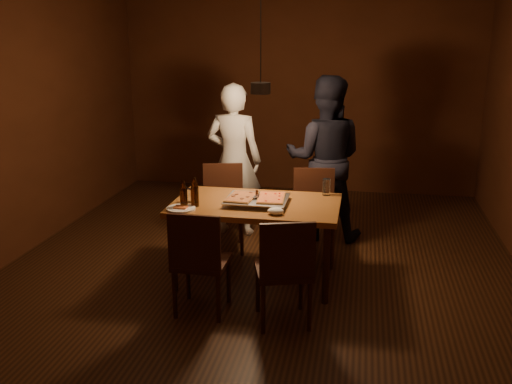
% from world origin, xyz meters
% --- Properties ---
extents(room_shell, '(6.00, 6.00, 6.00)m').
position_xyz_m(room_shell, '(0.00, 0.00, 1.40)').
color(room_shell, '#3D2110').
rests_on(room_shell, ground).
extents(dining_table, '(1.50, 0.90, 0.75)m').
position_xyz_m(dining_table, '(0.00, -0.25, 0.68)').
color(dining_table, '#985B26').
rests_on(dining_table, floor).
extents(chair_far_left, '(0.51, 0.51, 0.49)m').
position_xyz_m(chair_far_left, '(-0.49, 0.51, 0.54)').
color(chair_far_left, '#38190F').
rests_on(chair_far_left, floor).
extents(chair_far_right, '(0.48, 0.48, 0.49)m').
position_xyz_m(chair_far_right, '(0.47, 0.48, 0.54)').
color(chair_far_right, '#38190F').
rests_on(chair_far_right, floor).
extents(chair_near_left, '(0.42, 0.42, 0.49)m').
position_xyz_m(chair_near_left, '(-0.32, -1.02, 0.54)').
color(chair_near_left, '#38190F').
rests_on(chair_near_left, floor).
extents(chair_near_right, '(0.52, 0.52, 0.49)m').
position_xyz_m(chair_near_right, '(0.39, -1.07, 0.54)').
color(chair_near_right, '#38190F').
rests_on(chair_near_right, floor).
extents(pizza_tray, '(0.55, 0.46, 0.05)m').
position_xyz_m(pizza_tray, '(0.02, -0.27, 0.77)').
color(pizza_tray, silver).
rests_on(pizza_tray, dining_table).
extents(pizza_meat, '(0.26, 0.38, 0.02)m').
position_xyz_m(pizza_meat, '(-0.12, -0.28, 0.81)').
color(pizza_meat, maroon).
rests_on(pizza_meat, pizza_tray).
extents(pizza_cheese, '(0.26, 0.39, 0.02)m').
position_xyz_m(pizza_cheese, '(0.15, -0.26, 0.81)').
color(pizza_cheese, gold).
rests_on(pizza_cheese, pizza_tray).
extents(spatula, '(0.14, 0.25, 0.04)m').
position_xyz_m(spatula, '(0.02, -0.25, 0.81)').
color(spatula, silver).
rests_on(spatula, pizza_tray).
extents(beer_bottle_a, '(0.07, 0.07, 0.25)m').
position_xyz_m(beer_bottle_a, '(-0.59, -0.51, 0.87)').
color(beer_bottle_a, black).
rests_on(beer_bottle_a, dining_table).
extents(beer_bottle_b, '(0.07, 0.07, 0.27)m').
position_xyz_m(beer_bottle_b, '(-0.51, -0.45, 0.88)').
color(beer_bottle_b, black).
rests_on(beer_bottle_b, dining_table).
extents(water_glass_left, '(0.08, 0.08, 0.12)m').
position_xyz_m(water_glass_left, '(-0.58, -0.33, 0.81)').
color(water_glass_left, silver).
rests_on(water_glass_left, dining_table).
extents(water_glass_right, '(0.08, 0.08, 0.16)m').
position_xyz_m(water_glass_right, '(0.61, 0.12, 0.83)').
color(water_glass_right, silver).
rests_on(water_glass_right, dining_table).
extents(plate_slice, '(0.25, 0.25, 0.03)m').
position_xyz_m(plate_slice, '(-0.60, -0.57, 0.76)').
color(plate_slice, white).
rests_on(plate_slice, dining_table).
extents(napkin, '(0.14, 0.11, 0.06)m').
position_xyz_m(napkin, '(0.23, -0.55, 0.78)').
color(napkin, white).
rests_on(napkin, dining_table).
extents(diner_white, '(0.66, 0.46, 1.71)m').
position_xyz_m(diner_white, '(-0.48, 0.97, 0.85)').
color(diner_white, silver).
rests_on(diner_white, floor).
extents(diner_dark, '(0.87, 0.68, 1.80)m').
position_xyz_m(diner_dark, '(0.52, 1.05, 0.90)').
color(diner_dark, black).
rests_on(diner_dark, floor).
extents(pendant_lamp, '(0.18, 0.18, 1.10)m').
position_xyz_m(pendant_lamp, '(0.00, 0.00, 1.76)').
color(pendant_lamp, black).
rests_on(pendant_lamp, ceiling).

